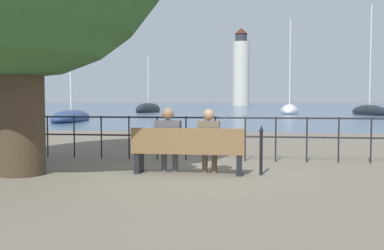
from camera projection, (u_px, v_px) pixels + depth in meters
ground_plane at (188, 174)px, 8.34m from camera, size 1000.00×1000.00×0.00m
harbor_water at (250, 105)px, 167.69m from camera, size 600.00×300.00×0.01m
park_bench at (188, 151)px, 8.24m from camera, size 2.18×0.45×0.90m
seated_person_left at (168, 137)px, 8.36m from camera, size 0.50×0.35×1.28m
seated_person_right at (209, 139)px, 8.25m from camera, size 0.42×0.35×1.26m
promenade_railing at (201, 131)px, 10.21m from camera, size 14.90×0.04×1.05m
closed_umbrella at (261, 147)px, 8.13m from camera, size 0.09×0.09×0.95m
sailboat_0 at (289, 111)px, 47.69m from camera, size 2.63×6.34×10.94m
sailboat_1 at (369, 111)px, 44.19m from camera, size 3.24×6.88×11.69m
sailboat_2 at (148, 109)px, 54.19m from camera, size 2.88×6.98×7.51m
sailboat_3 at (71, 117)px, 30.73m from camera, size 3.92×8.61×9.26m
harbor_lighthouse at (241, 70)px, 139.38m from camera, size 5.38×5.38×25.20m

